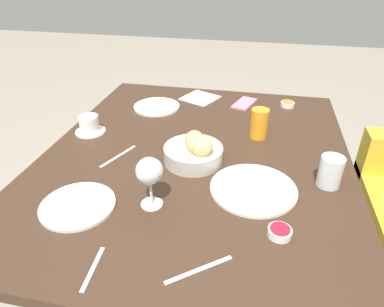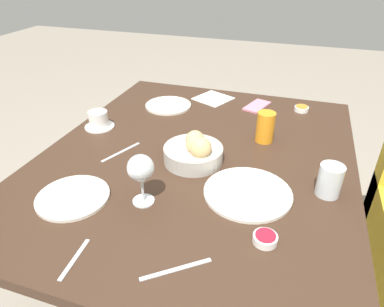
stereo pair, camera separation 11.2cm
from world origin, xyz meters
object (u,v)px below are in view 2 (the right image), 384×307
plate_far_center (248,193)px  fork_silver (176,269)px  plate_near_right (73,197)px  spoon_coffee (75,259)px  knife_silver (121,152)px  coffee_cup (99,120)px  napkin (213,99)px  juice_glass (265,127)px  water_tumbler (330,180)px  jam_bowl_honey (301,109)px  bread_basket (193,151)px  cell_phone (257,106)px  jam_bowl_berry (265,238)px  wine_glass (141,170)px  plate_near_left (168,105)px

plate_far_center → fork_silver: (0.33, -0.11, -0.00)m
plate_near_right → spoon_coffee: size_ratio=1.65×
knife_silver → spoon_coffee: 0.50m
coffee_cup → napkin: (-0.44, 0.36, -0.03)m
juice_glass → knife_silver: bearing=-62.4°
water_tumbler → fork_silver: 0.53m
coffee_cup → jam_bowl_honey: 0.89m
spoon_coffee → napkin: (-1.07, 0.05, 0.00)m
bread_basket → plate_near_right: bread_basket is taller
knife_silver → cell_phone: bearing=144.7°
plate_near_right → water_tumbler: water_tumbler is taller
plate_near_right → jam_bowl_honey: size_ratio=3.41×
plate_near_right → water_tumbler: 0.76m
jam_bowl_berry → plate_near_right: bearing=-89.8°
water_tumbler → jam_bowl_berry: bearing=-30.3°
coffee_cup → cell_phone: size_ratio=0.72×
coffee_cup → cell_phone: coffee_cup is taller
juice_glass → water_tumbler: size_ratio=1.17×
juice_glass → fork_silver: (0.68, -0.10, -0.06)m
knife_silver → plate_near_right: bearing=-1.5°
juice_glass → knife_silver: juice_glass is taller
spoon_coffee → jam_bowl_berry: bearing=115.2°
wine_glass → plate_near_left: bearing=-164.3°
plate_near_left → spoon_coffee: plate_near_left is taller
bread_basket → plate_near_right: (0.30, -0.28, -0.04)m
spoon_coffee → wine_glass: bearing=165.6°
jam_bowl_berry → fork_silver: bearing=-50.2°
bread_basket → jam_bowl_berry: bearing=43.5°
plate_near_right → water_tumbler: bearing=109.9°
plate_near_right → coffee_cup: bearing=-158.2°
napkin → jam_bowl_honey: bearing=88.0°
water_tumbler → fork_silver: (0.41, -0.33, -0.05)m
napkin → jam_bowl_berry: bearing=23.0°
juice_glass → cell_phone: bearing=-166.5°
bread_basket → plate_near_left: 0.50m
jam_bowl_berry → knife_silver: 0.62m
wine_glass → coffee_cup: bearing=-135.4°
plate_near_left → jam_bowl_berry: size_ratio=3.38×
spoon_coffee → cell_phone: bearing=165.6°
plate_near_left → fork_silver: plate_near_left is taller
wine_glass → cell_phone: (-0.80, 0.20, -0.11)m
water_tumbler → plate_near_right: bearing=-70.1°
plate_near_left → juice_glass: bearing=67.7°
plate_near_right → napkin: (-0.88, 0.19, -0.00)m
plate_near_left → jam_bowl_honey: jam_bowl_honey is taller
water_tumbler → jam_bowl_berry: (0.26, -0.15, -0.04)m
coffee_cup → knife_silver: coffee_cup is taller
plate_near_left → jam_bowl_berry: jam_bowl_berry is taller
wine_glass → napkin: wine_glass is taller
coffee_cup → knife_silver: 0.24m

